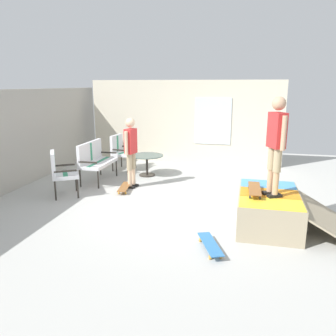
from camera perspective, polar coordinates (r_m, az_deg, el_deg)
name	(u,v)px	position (r m, az deg, el deg)	size (l,w,h in m)	color
ground_plane	(176,205)	(7.18, 1.30, -6.24)	(12.00, 12.00, 0.10)	#B2B2AD
back_wall_cinderblock	(6,141)	(8.58, -25.90, 4.11)	(9.00, 0.20, 2.33)	#ADA89E
house_facade	(185,122)	(10.62, 2.89, 7.81)	(0.23, 6.00, 2.58)	beige
skate_ramp	(270,209)	(6.22, 17.03, -6.72)	(1.66, 1.85, 0.60)	tan
patio_bench	(95,158)	(8.77, -12.41, 1.71)	(1.25, 0.56, 1.02)	#2D2823
patio_chair_near_house	(120,149)	(9.86, -8.12, 3.24)	(0.68, 0.62, 1.02)	#2D2823
patio_chair_by_wall	(60,170)	(7.76, -18.00, -0.27)	(0.82, 0.79, 1.02)	#2D2823
patio_table	(147,161)	(9.16, -3.61, 1.19)	(0.90, 0.90, 0.57)	#2D2823
person_watching	(131,148)	(8.02, -6.36, 3.48)	(0.47, 0.29, 1.68)	black
person_skater	(276,140)	(5.76, 17.95, 4.60)	(0.44, 0.34, 1.65)	black
skateboard_by_bench	(125,187)	(7.98, -7.42, -3.23)	(0.82, 0.32, 0.10)	brown
skateboard_spare	(210,244)	(5.24, 7.20, -12.79)	(0.82, 0.48, 0.10)	#3372B2
skateboard_on_ramp	(255,189)	(5.98, 14.53, -3.46)	(0.80, 0.21, 0.10)	brown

